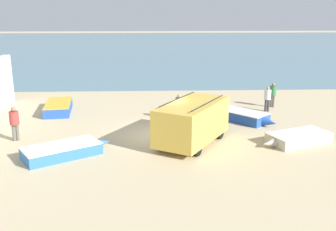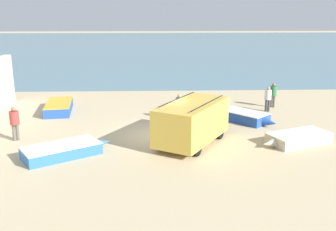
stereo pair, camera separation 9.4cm
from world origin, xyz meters
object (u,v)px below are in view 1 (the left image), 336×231
object	(u,v)px
fishing_rowboat_2	(64,150)
fisherman_0	(14,121)
fishing_rowboat_0	(240,115)
fishing_rowboat_1	(59,107)
fisherman_1	(179,105)
fisherman_2	(273,93)
fisherman_3	(268,97)
fishing_rowboat_3	(297,138)
parked_van	(192,121)

from	to	relation	value
fishing_rowboat_2	fisherman_0	bearing A→B (deg)	109.49
fishing_rowboat_0	fishing_rowboat_1	distance (m)	12.08
fisherman_1	fisherman_2	size ratio (longest dim) A/B	0.95
fisherman_0	fisherman_3	bearing A→B (deg)	77.75
fisherman_2	fishing_rowboat_3	bearing A→B (deg)	18.61
fisherman_0	fisherman_2	size ratio (longest dim) A/B	1.06
fishing_rowboat_2	fishing_rowboat_0	bearing A→B (deg)	-1.78
fishing_rowboat_3	fisherman_2	world-z (taller)	fisherman_2
fishing_rowboat_0	fishing_rowboat_3	size ratio (longest dim) A/B	1.02
fisherman_1	fisherman_0	bearing A→B (deg)	159.92
fishing_rowboat_0	fishing_rowboat_2	bearing A→B (deg)	-102.28
fishing_rowboat_3	fishing_rowboat_1	bearing A→B (deg)	-49.67
fishing_rowboat_1	fisherman_1	xyz separation A→B (m)	(7.98, -2.48, 0.66)
fishing_rowboat_2	fisherman_1	bearing A→B (deg)	12.94
parked_van	fishing_rowboat_3	world-z (taller)	parked_van
fishing_rowboat_3	parked_van	bearing A→B (deg)	-24.69
fishing_rowboat_1	fisherman_1	world-z (taller)	fisherman_1
fishing_rowboat_1	fisherman_0	xyz separation A→B (m)	(-0.89, -6.05, 0.77)
fishing_rowboat_3	fishing_rowboat_0	bearing A→B (deg)	-87.43
parked_van	fishing_rowboat_0	world-z (taller)	parked_van
parked_van	fisherman_2	xyz separation A→B (m)	(6.43, 7.46, -0.16)
fishing_rowboat_3	fishing_rowboat_2	bearing A→B (deg)	-16.02
fishing_rowboat_0	fishing_rowboat_3	bearing A→B (deg)	-17.84
fishing_rowboat_0	fishing_rowboat_2	world-z (taller)	fishing_rowboat_0
fishing_rowboat_1	fishing_rowboat_2	xyz separation A→B (m)	(2.14, -8.41, -0.04)
fishing_rowboat_1	fisherman_2	world-z (taller)	fisherman_2
fishing_rowboat_3	fisherman_1	size ratio (longest dim) A/B	2.43
fishing_rowboat_2	fishing_rowboat_3	world-z (taller)	fishing_rowboat_2
parked_van	fisherman_1	bearing A→B (deg)	36.11
parked_van	fisherman_0	world-z (taller)	parked_van
fishing_rowboat_1	fishing_rowboat_2	distance (m)	8.68
parked_van	fisherman_0	distance (m)	9.30
fishing_rowboat_0	fishing_rowboat_2	xyz separation A→B (m)	(-9.63, -5.72, -0.03)
parked_van	fishing_rowboat_2	xyz separation A→B (m)	(-6.24, -1.55, -0.91)
parked_van	fisherman_3	size ratio (longest dim) A/B	3.05
fishing_rowboat_1	fisherman_1	distance (m)	8.39
parked_van	fishing_rowboat_0	size ratio (longest dim) A/B	1.28
fisherman_0	fishing_rowboat_0	bearing A→B (deg)	72.56
fisherman_2	fisherman_3	xyz separation A→B (m)	(-0.72, -1.17, -0.01)
fisherman_2	fisherman_3	distance (m)	1.37
parked_van	fisherman_0	xyz separation A→B (m)	(-9.27, 0.82, -0.10)
fisherman_1	fishing_rowboat_0	bearing A→B (deg)	-45.21
parked_van	fisherman_3	distance (m)	8.49
parked_van	fishing_rowboat_2	size ratio (longest dim) A/B	1.25
fishing_rowboat_0	fisherman_2	distance (m)	4.53
fisherman_2	fisherman_3	world-z (taller)	fisherman_2
fishing_rowboat_1	fisherman_2	distance (m)	14.84
fishing_rowboat_2	fisherman_3	world-z (taller)	fisherman_3
fishing_rowboat_1	fisherman_3	size ratio (longest dim) A/B	2.67
fishing_rowboat_1	fisherman_0	world-z (taller)	fisherman_0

